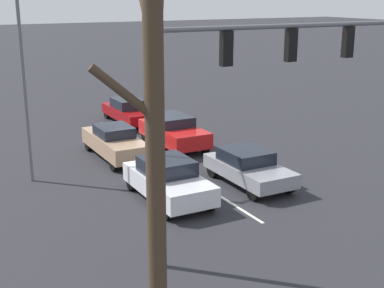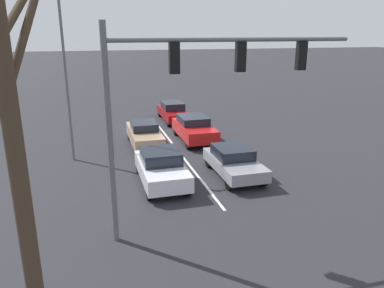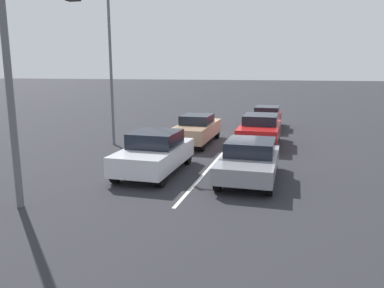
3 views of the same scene
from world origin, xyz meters
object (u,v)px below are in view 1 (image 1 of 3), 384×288
street_lamp_right_shoulder (25,52)px  bare_tree_near (155,185)px  traffic_signal_gantry (239,78)px  car_white_midlane_front (168,180)px  car_gray_leftlane_front (248,167)px  car_maroon_leftlane_third (129,111)px  car_red_leftlane_second (173,131)px  car_tan_midlane_second (115,142)px

street_lamp_right_shoulder → bare_tree_near: size_ratio=1.20×
traffic_signal_gantry → street_lamp_right_shoulder: 9.84m
car_white_midlane_front → bare_tree_near: size_ratio=0.55×
bare_tree_near → car_white_midlane_front: bearing=-116.9°
car_gray_leftlane_front → car_maroon_leftlane_third: 12.20m
car_red_leftlane_second → traffic_signal_gantry: 12.12m
street_lamp_right_shoulder → traffic_signal_gantry: bearing=114.1°
car_tan_midlane_second → car_gray_leftlane_front: bearing=120.4°
car_tan_midlane_second → traffic_signal_gantry: 11.26m
car_white_midlane_front → car_maroon_leftlane_third: 12.64m
bare_tree_near → traffic_signal_gantry: bearing=-137.3°
car_maroon_leftlane_third → traffic_signal_gantry: 17.51m
car_maroon_leftlane_third → bare_tree_near: bearing=69.8°
traffic_signal_gantry → street_lamp_right_shoulder: (4.01, -8.98, 0.12)m
car_maroon_leftlane_third → traffic_signal_gantry: bearing=79.2°
car_maroon_leftlane_third → car_tan_midlane_second: bearing=63.0°
car_tan_midlane_second → traffic_signal_gantry: bearing=90.1°
car_white_midlane_front → car_maroon_leftlane_third: bearing=-105.1°
street_lamp_right_shoulder → car_maroon_leftlane_third: bearing=-133.1°
car_red_leftlane_second → bare_tree_near: bare_tree_near is taller
bare_tree_near → car_tan_midlane_second: bearing=-107.1°
car_gray_leftlane_front → car_tan_midlane_second: 6.87m
car_gray_leftlane_front → street_lamp_right_shoulder: (7.47, -4.53, 4.54)m
traffic_signal_gantry → bare_tree_near: 6.20m
car_red_leftlane_second → traffic_signal_gantry: size_ratio=0.54×
car_maroon_leftlane_third → traffic_signal_gantry: traffic_signal_gantry is taller
car_gray_leftlane_front → traffic_signal_gantry: bearing=52.1°
car_white_midlane_front → car_red_leftlane_second: 7.24m
car_white_midlane_front → traffic_signal_gantry: bearing=91.6°
car_tan_midlane_second → car_red_leftlane_second: bearing=-171.9°
car_white_midlane_front → traffic_signal_gantry: (-0.12, 4.44, 4.37)m
car_red_leftlane_second → bare_tree_near: 17.18m
car_red_leftlane_second → car_maroon_leftlane_third: car_red_leftlane_second is taller
street_lamp_right_shoulder → car_red_leftlane_second: bearing=-165.6°
car_tan_midlane_second → traffic_signal_gantry: (-0.02, 10.38, 4.37)m
car_white_midlane_front → traffic_signal_gantry: 6.23m
car_gray_leftlane_front → car_white_midlane_front: (3.59, 0.01, 0.05)m
car_gray_leftlane_front → bare_tree_near: (7.95, 8.60, 3.36)m
traffic_signal_gantry → car_tan_midlane_second: bearing=-89.9°
car_tan_midlane_second → street_lamp_right_shoulder: bearing=19.3°
bare_tree_near → car_gray_leftlane_front: bearing=-132.8°
traffic_signal_gantry → street_lamp_right_shoulder: size_ratio=0.89×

